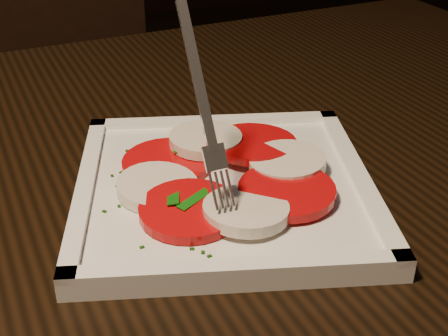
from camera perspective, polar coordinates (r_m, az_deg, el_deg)
table at (r=0.68m, az=-2.89°, el=-6.29°), size 1.28×0.92×0.75m
chair at (r=1.48m, az=-14.47°, el=8.44°), size 0.43×0.43×0.93m
plate at (r=0.56m, az=0.00°, el=-2.01°), size 0.31×0.31×0.01m
caprese_salad at (r=0.55m, az=-0.00°, el=-0.58°), size 0.21×0.23×0.02m
fork at (r=0.49m, az=-2.42°, el=6.34°), size 0.04×0.09×0.14m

